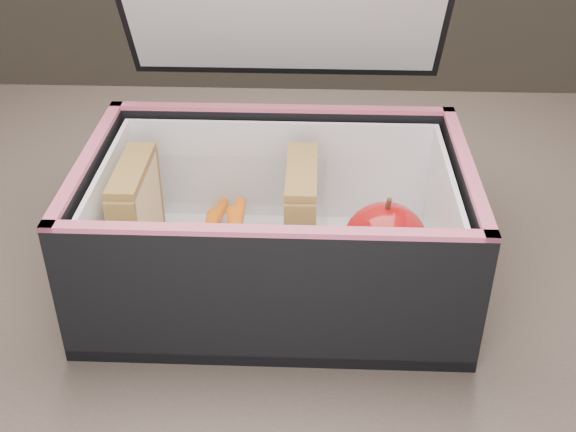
% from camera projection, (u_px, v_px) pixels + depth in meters
% --- Properties ---
extents(kitchen_table, '(1.20, 0.80, 0.75)m').
position_uv_depth(kitchen_table, '(259.00, 327.00, 0.73)').
color(kitchen_table, brown).
rests_on(kitchen_table, ground).
extents(lunch_bag, '(0.32, 0.31, 0.30)m').
position_uv_depth(lunch_bag, '(276.00, 214.00, 0.62)').
color(lunch_bag, black).
rests_on(lunch_bag, kitchen_table).
extents(plastic_tub, '(0.18, 0.13, 0.08)m').
position_uv_depth(plastic_tub, '(220.00, 231.00, 0.63)').
color(plastic_tub, white).
rests_on(plastic_tub, lunch_bag).
extents(sandwich_left, '(0.02, 0.09, 0.10)m').
position_uv_depth(sandwich_left, '(137.00, 216.00, 0.62)').
color(sandwich_left, beige).
rests_on(sandwich_left, plastic_tub).
extents(sandwich_right, '(0.03, 0.09, 0.10)m').
position_uv_depth(sandwich_right, '(301.00, 219.00, 0.61)').
color(sandwich_right, beige).
rests_on(sandwich_right, plastic_tub).
extents(carrot_sticks, '(0.05, 0.15, 0.03)m').
position_uv_depth(carrot_sticks, '(225.00, 244.00, 0.64)').
color(carrot_sticks, orange).
rests_on(carrot_sticks, plastic_tub).
extents(paper_napkin, '(0.10, 0.10, 0.01)m').
position_uv_depth(paper_napkin, '(379.00, 271.00, 0.63)').
color(paper_napkin, white).
rests_on(paper_napkin, lunch_bag).
extents(red_apple, '(0.09, 0.09, 0.08)m').
position_uv_depth(red_apple, '(385.00, 241.00, 0.61)').
color(red_apple, maroon).
rests_on(red_apple, paper_napkin).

